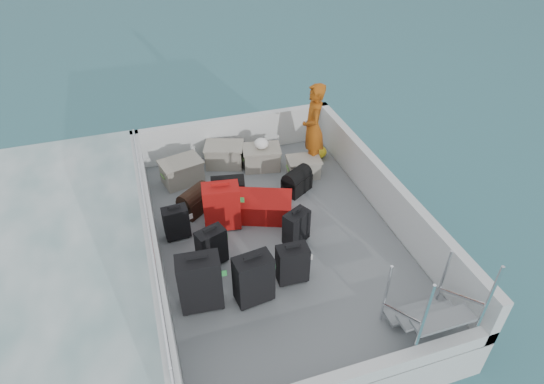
{
  "coord_description": "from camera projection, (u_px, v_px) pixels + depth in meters",
  "views": [
    {
      "loc": [
        -1.57,
        -4.67,
        5.11
      ],
      "look_at": [
        0.1,
        0.52,
        1.0
      ],
      "focal_mm": 30.0,
      "sensor_mm": 36.0,
      "label": 1
    }
  ],
  "objects": [
    {
      "name": "duffel_0",
      "position": [
        195.0,
        202.0,
        6.98
      ],
      "size": [
        0.59,
        0.55,
        0.32
      ],
      "primitive_type": null,
      "rotation": [
        0.0,
        0.0,
        0.67
      ],
      "color": "black",
      "rests_on": "deck"
    },
    {
      "name": "suitcase_7",
      "position": [
        296.0,
        228.0,
        6.37
      ],
      "size": [
        0.42,
        0.36,
        0.52
      ],
      "primitive_type": "cube",
      "rotation": [
        0.0,
        0.0,
        0.49
      ],
      "color": "black",
      "rests_on": "deck"
    },
    {
      "name": "suitcase_1",
      "position": [
        212.0,
        248.0,
        6.01
      ],
      "size": [
        0.43,
        0.33,
        0.57
      ],
      "primitive_type": "cube",
      "rotation": [
        0.0,
        0.0,
        0.33
      ],
      "color": "black",
      "rests_on": "deck"
    },
    {
      "name": "suitcase_5",
      "position": [
        222.0,
        207.0,
        6.58
      ],
      "size": [
        0.56,
        0.39,
        0.72
      ],
      "primitive_type": "cube",
      "rotation": [
        0.0,
        0.0,
        -0.15
      ],
      "color": "#B80E10",
      "rests_on": "deck"
    },
    {
      "name": "white_bag",
      "position": [
        261.0,
        145.0,
        7.77
      ],
      "size": [
        0.24,
        0.24,
        0.18
      ],
      "primitive_type": "ellipsoid",
      "color": "white",
      "rests_on": "crate_2"
    },
    {
      "name": "crate_2",
      "position": [
        262.0,
        158.0,
        7.93
      ],
      "size": [
        0.68,
        0.53,
        0.37
      ],
      "primitive_type": "cube",
      "rotation": [
        0.0,
        0.0,
        -0.18
      ],
      "color": "gray",
      "rests_on": "deck"
    },
    {
      "name": "ferry_hull",
      "position": [
        276.0,
        250.0,
        6.83
      ],
      "size": [
        3.6,
        5.0,
        0.6
      ],
      "primitive_type": "cube",
      "color": "silver",
      "rests_on": "ground"
    },
    {
      "name": "suitcase_6",
      "position": [
        292.0,
        264.0,
        5.78
      ],
      "size": [
        0.41,
        0.25,
        0.56
      ],
      "primitive_type": "cube",
      "rotation": [
        0.0,
        0.0,
        -0.04
      ],
      "color": "black",
      "rests_on": "deck"
    },
    {
      "name": "duffel_2",
      "position": [
        297.0,
        183.0,
        7.4
      ],
      "size": [
        0.55,
        0.5,
        0.32
      ],
      "primitive_type": null,
      "rotation": [
        0.0,
        0.0,
        0.55
      ],
      "color": "black",
      "rests_on": "deck"
    },
    {
      "name": "suitcase_3",
      "position": [
        254.0,
        280.0,
        5.48
      ],
      "size": [
        0.49,
        0.32,
        0.7
      ],
      "primitive_type": "cube",
      "rotation": [
        0.0,
        0.0,
        0.13
      ],
      "color": "black",
      "rests_on": "deck"
    },
    {
      "name": "crate_1",
      "position": [
        224.0,
        156.0,
        8.0
      ],
      "size": [
        0.73,
        0.61,
        0.38
      ],
      "primitive_type": "cube",
      "rotation": [
        0.0,
        0.0,
        -0.33
      ],
      "color": "gray",
      "rests_on": "deck"
    },
    {
      "name": "crate_0",
      "position": [
        182.0,
        172.0,
        7.58
      ],
      "size": [
        0.71,
        0.57,
        0.38
      ],
      "primitive_type": "cube",
      "rotation": [
        0.0,
        0.0,
        0.24
      ],
      "color": "gray",
      "rests_on": "deck"
    },
    {
      "name": "passenger",
      "position": [
        313.0,
        128.0,
        7.59
      ],
      "size": [
        0.52,
        0.66,
        1.56
      ],
      "primitive_type": "imported",
      "rotation": [
        0.0,
        0.0,
        -1.85
      ],
      "color": "orange",
      "rests_on": "deck"
    },
    {
      "name": "suitcase_0",
      "position": [
        200.0,
        283.0,
        5.38
      ],
      "size": [
        0.53,
        0.33,
        0.78
      ],
      "primitive_type": "cube",
      "rotation": [
        0.0,
        0.0,
        -0.09
      ],
      "color": "black",
      "rests_on": "deck"
    },
    {
      "name": "crate_3",
      "position": [
        304.0,
        168.0,
        7.75
      ],
      "size": [
        0.56,
        0.42,
        0.31
      ],
      "primitive_type": "cube",
      "rotation": [
        0.0,
        0.0,
        -0.11
      ],
      "color": "gray",
      "rests_on": "deck"
    },
    {
      "name": "deck",
      "position": [
        276.0,
        235.0,
        6.64
      ],
      "size": [
        3.3,
        4.7,
        0.02
      ],
      "primitive_type": "cube",
      "color": "slate",
      "rests_on": "ferry_hull"
    },
    {
      "name": "ground",
      "position": [
        276.0,
        264.0,
        7.01
      ],
      "size": [
        160.0,
        160.0,
        0.0
      ],
      "primitive_type": "plane",
      "color": "#184A54",
      "rests_on": "ground"
    },
    {
      "name": "suitcase_2",
      "position": [
        176.0,
        223.0,
        6.45
      ],
      "size": [
        0.36,
        0.23,
        0.51
      ],
      "primitive_type": "cube",
      "rotation": [
        0.0,
        0.0,
        0.07
      ],
      "color": "black",
      "rests_on": "deck"
    },
    {
      "name": "deck_fittings",
      "position": [
        307.0,
        224.0,
        6.25
      ],
      "size": [
        3.6,
        5.0,
        0.9
      ],
      "color": "silver",
      "rests_on": "deck"
    },
    {
      "name": "duffel_1",
      "position": [
        228.0,
        190.0,
        7.25
      ],
      "size": [
        0.57,
        0.39,
        0.32
      ],
      "primitive_type": null,
      "rotation": [
        0.0,
        0.0,
        -0.18
      ],
      "color": "black",
      "rests_on": "deck"
    },
    {
      "name": "yellow_bag",
      "position": [
        319.0,
        152.0,
        8.24
      ],
      "size": [
        0.28,
        0.26,
        0.22
      ],
      "primitive_type": "ellipsoid",
      "color": "yellow",
      "rests_on": "deck"
    },
    {
      "name": "suitcase_8",
      "position": [
        264.0,
        207.0,
        6.89
      ],
      "size": [
        0.97,
        0.81,
        0.33
      ],
      "primitive_type": "cube",
      "rotation": [
        0.0,
        0.0,
        1.2
      ],
      "color": "#B80E10",
      "rests_on": "deck"
    }
  ]
}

